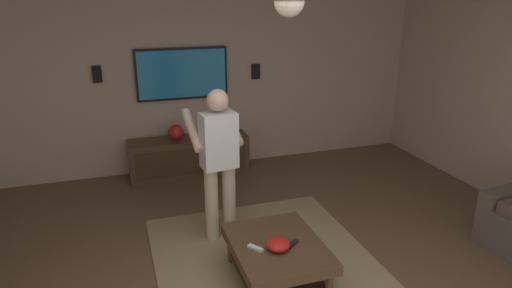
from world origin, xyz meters
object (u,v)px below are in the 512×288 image
at_px(vase_round, 176,132).
at_px(wall_speaker_right, 97,74).
at_px(wall_speaker_left, 256,71).
at_px(person_standing, 219,156).
at_px(coffee_table, 277,253).
at_px(remote_black, 292,244).
at_px(bowl, 278,245).
at_px(media_console, 189,156).
at_px(remote_white, 255,248).
at_px(tv, 182,74).

xyz_separation_m(vase_round, wall_speaker_right, (0.26, 0.96, 0.83)).
bearing_deg(wall_speaker_left, person_standing, 152.60).
relative_size(vase_round, wall_speaker_right, 1.00).
relative_size(coffee_table, vase_round, 4.55).
xyz_separation_m(remote_black, vase_round, (2.85, 0.60, 0.25)).
distance_m(coffee_table, bowl, 0.18).
bearing_deg(media_console, coffee_table, 6.41).
height_order(person_standing, remote_white, person_standing).
height_order(media_console, remote_white, media_console).
height_order(bowl, vase_round, vase_round).
distance_m(person_standing, bowl, 1.18).
relative_size(bowl, wall_speaker_right, 0.96).
bearing_deg(remote_white, tv, -34.21).
bearing_deg(wall_speaker_left, remote_white, 161.89).
bearing_deg(wall_speaker_left, vase_round, 101.37).
xyz_separation_m(media_console, tv, (0.24, -0.00, 1.16)).
bearing_deg(remote_black, media_console, -119.30).
xyz_separation_m(coffee_table, vase_round, (2.77, 0.48, 0.36)).
relative_size(bowl, remote_white, 1.40).
height_order(media_console, bowl, media_console).
relative_size(person_standing, remote_black, 10.93).
xyz_separation_m(tv, remote_black, (-3.09, -0.43, -1.02)).
bearing_deg(person_standing, media_console, -6.98).
xyz_separation_m(person_standing, wall_speaker_right, (2.09, 1.15, 0.56)).
height_order(media_console, remote_black, media_console).
xyz_separation_m(bowl, remote_black, (0.02, -0.14, -0.04)).
height_order(remote_white, vase_round, vase_round).
xyz_separation_m(tv, bowl, (-3.12, -0.28, -0.99)).
height_order(person_standing, bowl, person_standing).
bearing_deg(wall_speaker_right, bowl, -155.59).
relative_size(remote_black, wall_speaker_right, 0.68).
relative_size(media_console, wall_speaker_right, 7.73).
bearing_deg(vase_round, tv, -35.55).
distance_m(media_console, tv, 1.19).
relative_size(media_console, remote_white, 11.33).
distance_m(coffee_table, remote_black, 0.18).
bearing_deg(media_console, remote_white, 1.93).
relative_size(media_console, remote_black, 11.33).
bearing_deg(wall_speaker_left, bowl, 165.42).
xyz_separation_m(remote_white, vase_round, (2.81, 0.27, 0.25)).
relative_size(tv, vase_round, 5.89).
distance_m(vase_round, wall_speaker_left, 1.50).
height_order(coffee_table, remote_black, remote_black).
bearing_deg(remote_white, wall_speaker_right, -14.10).
relative_size(coffee_table, media_console, 0.59).
bearing_deg(tv, bowl, 5.19).
bearing_deg(tv, remote_white, 1.78).
bearing_deg(vase_round, bowl, -170.98).
bearing_deg(wall_speaker_left, media_console, 103.03).
bearing_deg(remote_black, vase_round, -115.92).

